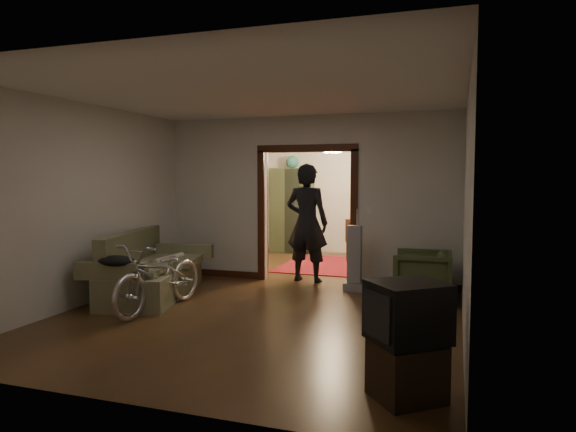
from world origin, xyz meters
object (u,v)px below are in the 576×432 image
at_px(bicycle, 160,276).
at_px(desk, 400,240).
at_px(armchair, 422,276).
at_px(locker, 292,210).
at_px(sofa, 152,265).
at_px(person, 307,223).

xyz_separation_m(bicycle, desk, (2.56, 5.54, -0.06)).
bearing_deg(armchair, locker, -142.48).
relative_size(sofa, locker, 1.05).
bearing_deg(person, bicycle, 65.71).
relative_size(bicycle, locker, 0.89).
bearing_deg(armchair, bicycle, -65.22).
relative_size(sofa, person, 1.04).
distance_m(sofa, locker, 5.06).
height_order(sofa, desk, sofa).
xyz_separation_m(person, locker, (-1.30, 3.20, -0.01)).
height_order(bicycle, armchair, bicycle).
distance_m(armchair, desk, 3.98).
relative_size(sofa, desk, 1.93).
bearing_deg(locker, bicycle, -98.37).
relative_size(sofa, bicycle, 1.19).
xyz_separation_m(bicycle, armchair, (3.30, 1.63, -0.10)).
relative_size(armchair, person, 0.40).
bearing_deg(locker, sofa, -104.59).
bearing_deg(desk, armchair, -73.71).
relative_size(sofa, armchair, 2.60).
bearing_deg(sofa, locker, 69.97).
bearing_deg(desk, person, -106.10).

